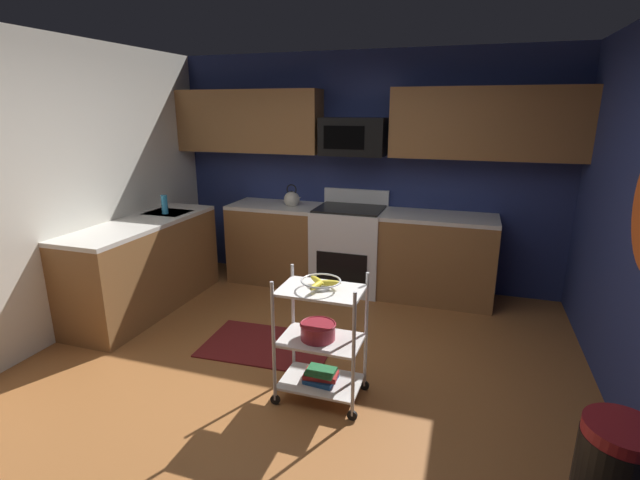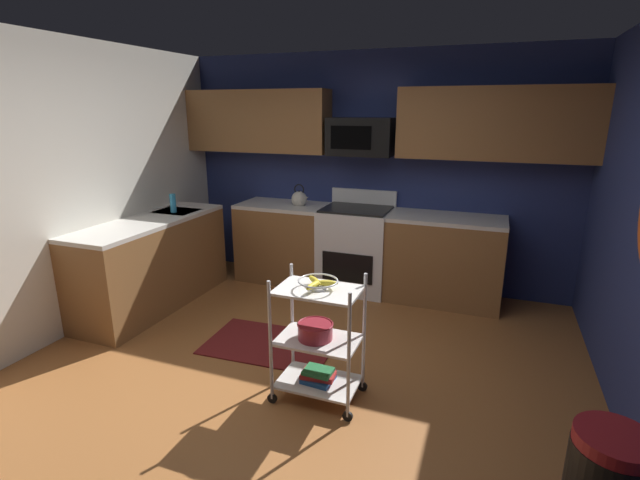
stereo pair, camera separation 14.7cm
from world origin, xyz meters
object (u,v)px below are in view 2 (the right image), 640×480
object	(u,v)px
fruit_bowl	(318,283)
mixing_bowl_large	(315,331)
book_stack	(318,376)
dish_soap_bottle	(173,203)
rolling_cart	(318,340)
microwave	(361,137)
kettle	(299,199)
oven_range	(356,248)

from	to	relation	value
fruit_bowl	mixing_bowl_large	world-z (taller)	fruit_bowl
fruit_bowl	mixing_bowl_large	distance (m)	0.36
fruit_bowl	mixing_bowl_large	size ratio (longest dim) A/B	1.08
mixing_bowl_large	book_stack	bearing A→B (deg)	0.00
dish_soap_bottle	rolling_cart	bearing A→B (deg)	-30.72
microwave	mixing_bowl_large	bearing A→B (deg)	-81.55
dish_soap_bottle	fruit_bowl	bearing A→B (deg)	-30.72
rolling_cart	dish_soap_bottle	xyz separation A→B (m)	(-2.15, 1.28, 0.57)
rolling_cart	fruit_bowl	bearing A→B (deg)	179.33
rolling_cart	book_stack	xyz separation A→B (m)	(-0.00, -0.00, -0.28)
microwave	kettle	xyz separation A→B (m)	(-0.69, -0.11, -0.70)
rolling_cart	fruit_bowl	size ratio (longest dim) A/B	3.36
rolling_cart	kettle	size ratio (longest dim) A/B	3.47
oven_range	kettle	world-z (taller)	kettle
fruit_bowl	dish_soap_bottle	distance (m)	2.51
oven_range	rolling_cart	world-z (taller)	oven_range
oven_range	dish_soap_bottle	size ratio (longest dim) A/B	5.50
book_stack	rolling_cart	bearing A→B (deg)	2.46
oven_range	microwave	world-z (taller)	microwave
rolling_cart	fruit_bowl	distance (m)	0.42
oven_range	fruit_bowl	xyz separation A→B (m)	(0.35, -2.11, 0.40)
rolling_cart	oven_range	bearing A→B (deg)	99.42
rolling_cart	dish_soap_bottle	distance (m)	2.57
rolling_cart	book_stack	size ratio (longest dim) A/B	3.70
book_stack	dish_soap_bottle	distance (m)	2.64
rolling_cart	kettle	world-z (taller)	kettle
fruit_bowl	rolling_cart	bearing A→B (deg)	-0.67
oven_range	book_stack	size ratio (longest dim) A/B	4.45
mixing_bowl_large	book_stack	world-z (taller)	mixing_bowl_large
kettle	book_stack	bearing A→B (deg)	-63.72
oven_range	fruit_bowl	world-z (taller)	oven_range
fruit_bowl	dish_soap_bottle	xyz separation A→B (m)	(-2.15, 1.28, 0.14)
mixing_bowl_large	kettle	size ratio (longest dim) A/B	0.95
rolling_cart	kettle	xyz separation A→B (m)	(-1.04, 2.10, 0.54)
mixing_bowl_large	dish_soap_bottle	world-z (taller)	dish_soap_bottle
fruit_bowl	book_stack	size ratio (longest dim) A/B	1.10
oven_range	mixing_bowl_large	xyz separation A→B (m)	(0.33, -2.11, 0.04)
mixing_bowl_large	microwave	bearing A→B (deg)	98.45
kettle	dish_soap_bottle	size ratio (longest dim) A/B	1.32
rolling_cart	book_stack	world-z (taller)	rolling_cart
oven_range	mixing_bowl_large	size ratio (longest dim) A/B	4.37
kettle	dish_soap_bottle	xyz separation A→B (m)	(-1.11, -0.82, 0.02)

